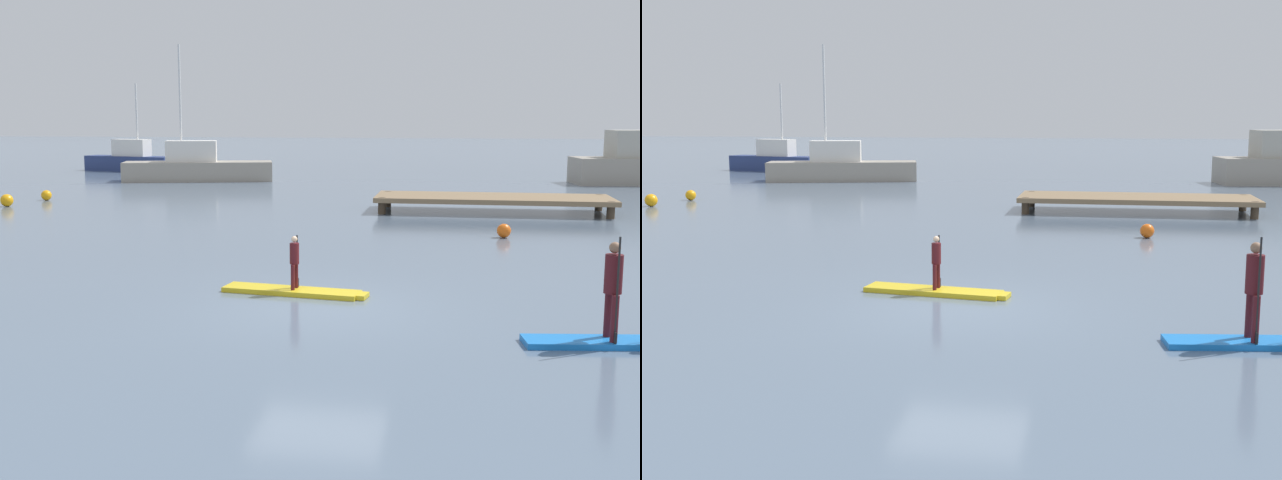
# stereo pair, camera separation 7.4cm
# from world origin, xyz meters

# --- Properties ---
(ground_plane) EXTENTS (240.00, 240.00, 0.00)m
(ground_plane) POSITION_xyz_m (0.00, 0.00, 0.00)
(ground_plane) COLOR slate
(paddleboard_near) EXTENTS (3.04, 1.01, 0.10)m
(paddleboard_near) POSITION_xyz_m (-0.69, 1.06, 0.05)
(paddleboard_near) COLOR gold
(paddleboard_near) RESTS_ON ground
(paddler_child_solo) EXTENTS (0.21, 0.39, 1.09)m
(paddler_child_solo) POSITION_xyz_m (-0.69, 1.07, 0.71)
(paddler_child_solo) COLOR #4C1419
(paddler_child_solo) RESTS_ON paddleboard_near
(paddleboard_far) EXTENTS (3.37, 1.04, 0.10)m
(paddleboard_far) POSITION_xyz_m (5.25, -1.68, 0.05)
(paddleboard_far) COLOR blue
(paddleboard_far) RESTS_ON ground
(paddler_adult) EXTENTS (0.31, 0.49, 1.66)m
(paddler_adult) POSITION_xyz_m (4.94, -1.73, 0.99)
(paddler_adult) COLOR #4C1419
(paddler_adult) RESTS_ON paddleboard_far
(fishing_boat_green_midground) EXTENTS (8.49, 4.27, 7.46)m
(fishing_boat_green_midground) POSITION_xyz_m (-11.85, 28.26, 0.77)
(fishing_boat_green_midground) COLOR #9E9384
(fishing_boat_green_midground) RESTS_ON ground
(motor_boat_small_navy) EXTENTS (6.50, 2.90, 5.67)m
(motor_boat_small_navy) POSITION_xyz_m (-18.73, 35.13, 0.75)
(motor_boat_small_navy) COLOR navy
(motor_boat_small_navy) RESTS_ON ground
(floating_dock) EXTENTS (8.67, 3.07, 0.62)m
(floating_dock) POSITION_xyz_m (3.83, 15.91, 0.52)
(floating_dock) COLOR #846B4C
(floating_dock) RESTS_ON ground
(mooring_buoy_near) EXTENTS (0.50, 0.50, 0.50)m
(mooring_buoy_near) POSITION_xyz_m (-15.22, 14.60, 0.25)
(mooring_buoy_near) COLOR orange
(mooring_buoy_near) RESTS_ON ground
(mooring_buoy_mid) EXTENTS (0.42, 0.42, 0.42)m
(mooring_buoy_mid) POSITION_xyz_m (3.92, 9.53, 0.21)
(mooring_buoy_mid) COLOR orange
(mooring_buoy_mid) RESTS_ON ground
(mooring_buoy_far) EXTENTS (0.44, 0.44, 0.44)m
(mooring_buoy_far) POSITION_xyz_m (-14.87, 17.08, 0.22)
(mooring_buoy_far) COLOR orange
(mooring_buoy_far) RESTS_ON ground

